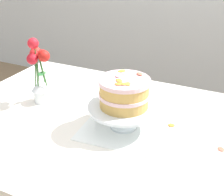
% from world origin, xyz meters
% --- Properties ---
extents(dining_table, '(1.40, 1.00, 0.74)m').
position_xyz_m(dining_table, '(0.00, -0.02, 0.65)').
color(dining_table, white).
rests_on(dining_table, ground).
extents(linen_napkin, '(0.34, 0.34, 0.00)m').
position_xyz_m(linen_napkin, '(0.09, -0.01, 0.74)').
color(linen_napkin, white).
rests_on(linen_napkin, dining_table).
extents(cake_stand, '(0.29, 0.29, 0.10)m').
position_xyz_m(cake_stand, '(0.09, -0.01, 0.82)').
color(cake_stand, silver).
rests_on(cake_stand, linen_napkin).
extents(layer_cake, '(0.20, 0.20, 0.12)m').
position_xyz_m(layer_cake, '(0.09, -0.01, 0.90)').
color(layer_cake, tan).
rests_on(layer_cake, cake_stand).
extents(flower_vase, '(0.11, 0.10, 0.32)m').
position_xyz_m(flower_vase, '(-0.35, 0.03, 0.90)').
color(flower_vase, silver).
rests_on(flower_vase, dining_table).
extents(loose_petal_2, '(0.04, 0.04, 0.00)m').
position_xyz_m(loose_petal_2, '(0.48, 0.01, 0.74)').
color(loose_petal_2, '#E56B51').
rests_on(loose_petal_2, dining_table).
extents(loose_petal_3, '(0.03, 0.03, 0.01)m').
position_xyz_m(loose_petal_3, '(0.27, 0.09, 0.74)').
color(loose_petal_3, orange).
rests_on(loose_petal_3, dining_table).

